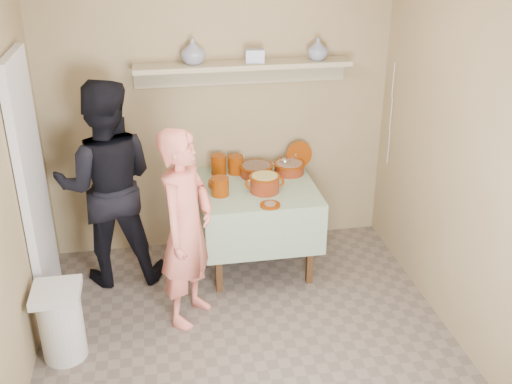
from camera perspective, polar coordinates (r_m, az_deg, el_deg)
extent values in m
plane|color=#685B52|center=(4.33, -0.22, -15.88)|extent=(3.50, 3.50, 0.00)
cube|color=silver|center=(4.65, -20.40, 0.11)|extent=(0.06, 0.70, 2.00)
cylinder|color=#672100|center=(5.22, -3.58, 2.62)|extent=(0.13, 0.13, 0.18)
cylinder|color=#672100|center=(5.23, -1.94, 2.61)|extent=(0.13, 0.13, 0.16)
cylinder|color=#672100|center=(4.83, -3.46, 0.53)|extent=(0.15, 0.15, 0.15)
cylinder|color=#672100|center=(5.01, -3.63, 0.82)|extent=(0.17, 0.17, 0.05)
cylinder|color=#672100|center=(5.35, 4.13, 3.58)|extent=(0.24, 0.10, 0.23)
imported|color=navy|center=(5.13, 5.89, 13.39)|extent=(0.19, 0.19, 0.18)
imported|color=navy|center=(4.98, -6.03, 13.18)|extent=(0.28, 0.28, 0.21)
cube|color=navy|center=(5.01, -0.10, 12.83)|extent=(0.17, 0.13, 0.11)
imported|color=#E47262|center=(4.37, -6.63, -3.49)|extent=(0.60, 0.66, 1.52)
imported|color=black|center=(4.94, -13.99, 0.69)|extent=(0.85, 0.67, 1.72)
cube|color=#9C865F|center=(5.24, -3.58, 7.98)|extent=(3.00, 0.02, 2.60)
cube|color=#9C865F|center=(4.13, 20.89, 1.45)|extent=(0.02, 3.50, 2.60)
cube|color=#4C2D16|center=(4.83, -3.60, -5.90)|extent=(0.05, 0.05, 0.71)
cube|color=#4C2D16|center=(4.96, 5.19, -5.10)|extent=(0.05, 0.05, 0.71)
cube|color=#4C2D16|center=(5.49, -4.54, -1.87)|extent=(0.05, 0.05, 0.71)
cube|color=#4C2D16|center=(5.60, 3.20, -1.25)|extent=(0.05, 0.05, 0.71)
cube|color=#4C2D16|center=(5.04, 0.06, 0.34)|extent=(0.90, 0.90, 0.04)
cube|color=#1E5927|center=(5.03, 0.06, 0.60)|extent=(0.96, 0.96, 0.01)
cube|color=#1E5927|center=(4.70, 1.10, -4.18)|extent=(0.96, 0.01, 0.44)
cube|color=#1E5927|center=(5.55, -0.81, 0.60)|extent=(0.96, 0.01, 0.44)
cube|color=#1E5927|center=(5.07, -5.29, -2.01)|extent=(0.01, 0.96, 0.44)
cube|color=#1E5927|center=(5.22, 5.26, -1.17)|extent=(0.01, 0.96, 0.44)
cylinder|color=#5F1B0C|center=(5.19, 0.02, 2.07)|extent=(0.28, 0.28, 0.09)
cylinder|color=#672100|center=(5.17, 0.02, 2.49)|extent=(0.30, 0.30, 0.01)
cylinder|color=brown|center=(5.18, 0.02, 2.33)|extent=(0.25, 0.25, 0.05)
cylinder|color=#5F1B0C|center=(5.24, 3.18, 2.28)|extent=(0.26, 0.26, 0.09)
cylinder|color=#672100|center=(5.23, 3.19, 2.70)|extent=(0.28, 0.28, 0.01)
cylinder|color=#8C6B54|center=(5.23, 3.19, 2.53)|extent=(0.23, 0.23, 0.05)
cylinder|color=silver|center=(5.10, 3.50, 3.22)|extent=(0.01, 0.22, 0.16)
sphere|color=silver|center=(5.23, 2.75, 2.91)|extent=(0.07, 0.07, 0.07)
cylinder|color=#5F1B0C|center=(4.88, 0.84, 0.79)|extent=(0.24, 0.24, 0.14)
cylinder|color=#672100|center=(4.85, 0.84, 1.48)|extent=(0.25, 0.25, 0.01)
cylinder|color=tan|center=(4.86, 0.84, 1.32)|extent=(0.21, 0.21, 0.05)
torus|color=#672100|center=(4.86, -0.55, 0.76)|extent=(0.09, 0.02, 0.09)
torus|color=#672100|center=(4.90, 2.22, 0.97)|extent=(0.09, 0.02, 0.09)
cylinder|color=#672100|center=(4.66, 1.36, -1.25)|extent=(0.16, 0.16, 0.02)
cylinder|color=#8C6B54|center=(4.66, 1.36, -1.13)|extent=(0.09, 0.09, 0.01)
cube|color=tan|center=(5.03, -1.20, 12.01)|extent=(1.80, 0.25, 0.04)
cube|color=tan|center=(5.17, -1.40, 11.22)|extent=(1.80, 0.02, 0.18)
cylinder|color=silver|center=(4.44, -18.01, -12.07)|extent=(0.30, 0.30, 0.50)
cube|color=silver|center=(4.28, -18.51, -9.07)|extent=(0.32, 0.32, 0.06)
cylinder|color=silver|center=(5.30, 12.96, 10.39)|extent=(0.01, 0.01, 0.30)
cylinder|color=silver|center=(5.36, 12.73, 7.23)|extent=(0.01, 0.01, 0.30)
cylinder|color=silver|center=(5.44, 12.51, 4.16)|extent=(0.01, 0.01, 0.30)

